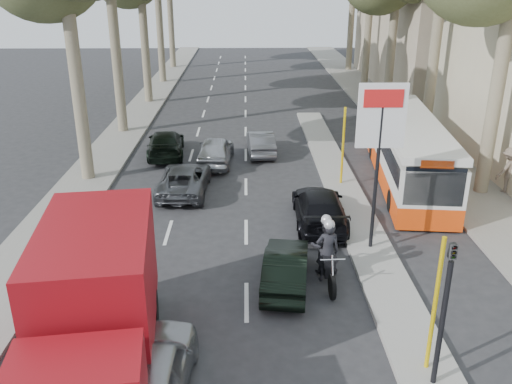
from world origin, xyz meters
TOP-DOWN VIEW (x-y plane):
  - ground at (0.00, 0.00)m, footprint 120.00×120.00m
  - sidewalk_right at (8.60, 25.00)m, footprint 3.20×70.00m
  - median_left at (-8.00, 28.00)m, footprint 2.40×64.00m
  - traffic_island at (3.25, 11.00)m, footprint 1.50×26.00m
  - billboard at (3.25, 5.00)m, footprint 1.50×12.10m
  - traffic_light_island at (3.25, -1.50)m, footprint 0.16×0.41m
  - silver_hatchback at (-2.93, -1.85)m, footprint 1.82×4.27m
  - dark_hatchback at (0.27, 2.90)m, footprint 1.68×3.71m
  - queue_car_a at (-3.50, 10.37)m, footprint 2.13×4.36m
  - queue_car_b at (1.80, 7.16)m, footprint 1.89×4.49m
  - queue_car_c at (-2.37, 14.11)m, footprint 1.84×4.09m
  - queue_car_d at (-0.13, 15.71)m, footprint 1.51×3.71m
  - queue_car_e at (-4.96, 15.49)m, footprint 2.18×4.51m
  - red_truck at (-4.23, -0.79)m, footprint 3.16×6.61m
  - city_bus at (6.20, 11.57)m, footprint 3.48×10.94m
  - motorcycle at (1.49, 3.26)m, footprint 0.89×2.44m
  - pedestrian_far at (10.00, 9.92)m, footprint 1.35×1.01m

SIDE VIEW (x-z plane):
  - ground at x=0.00m, z-range 0.00..0.00m
  - sidewalk_right at x=8.60m, z-range 0.00..0.12m
  - median_left at x=-8.00m, z-range 0.00..0.12m
  - traffic_island at x=3.25m, z-range 0.00..0.16m
  - dark_hatchback at x=0.27m, z-range 0.00..1.18m
  - queue_car_a at x=-3.50m, z-range 0.00..1.19m
  - queue_car_d at x=-0.13m, z-range 0.00..1.20m
  - queue_car_e at x=-4.96m, z-range 0.00..1.27m
  - queue_car_b at x=1.80m, z-range 0.00..1.29m
  - queue_car_c at x=-2.37m, z-range 0.00..1.37m
  - silver_hatchback at x=-2.93m, z-range 0.00..1.44m
  - motorcycle at x=1.49m, z-range -0.09..1.98m
  - pedestrian_far at x=10.00m, z-range 0.12..2.04m
  - city_bus at x=6.20m, z-range 0.08..2.91m
  - red_truck at x=-4.23m, z-range 0.10..3.49m
  - traffic_light_island at x=3.25m, z-range 0.69..4.29m
  - billboard at x=3.25m, z-range 0.90..6.50m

